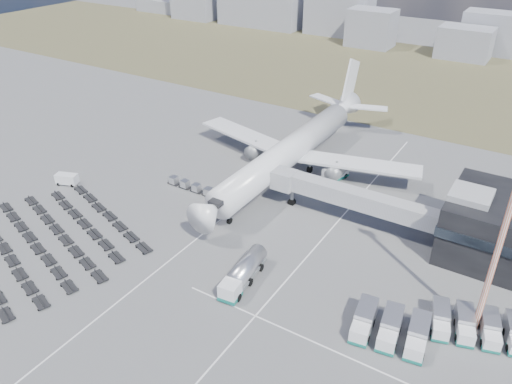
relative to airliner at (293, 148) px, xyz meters
The scene contains 15 objects.
ground 32.81m from the airliner, 90.00° to the right, with size 420.00×420.00×0.00m, color #565659.
grass_strip 77.80m from the airliner, 90.00° to the left, with size 420.00×90.00×0.01m, color #4A402C.
lane_markings 31.41m from the airliner, 71.60° to the right, with size 47.12×110.00×0.01m.
jet_bridge 19.89m from the airliner, 36.93° to the right, with size 30.30×3.80×7.05m.
airliner is the anchor object (origin of this frame).
skyline 119.51m from the airliner, 85.74° to the left, with size 308.59×27.51×25.57m.
fuel_tanker 37.11m from the airliner, 73.10° to the right, with size 3.91×11.11×3.52m.
pushback_tug 25.31m from the airliner, 99.25° to the right, with size 2.97×1.67×1.37m, color silver.
utility_van 46.07m from the airliner, 140.85° to the right, with size 4.27×1.93×2.28m, color silver.
catering_truck 9.99m from the airliner, ahead, with size 4.03×6.46×2.76m.
service_trucks_near 47.58m from the airliner, 46.40° to the right, with size 10.13×8.22×2.81m.
service_trucks_far 50.72m from the airliner, 33.48° to the right, with size 12.58×9.09×2.51m.
uld_row 22.46m from the airliner, 126.71° to the right, with size 11.01×1.54×1.52m.
baggage_dollies 49.96m from the airliner, 118.07° to the right, with size 36.92×31.90×0.75m.
floodlight_mast 50.64m from the airliner, 32.90° to the right, with size 2.59×2.14×27.74m.
Camera 1 is at (42.79, -50.80, 48.74)m, focal length 35.00 mm.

